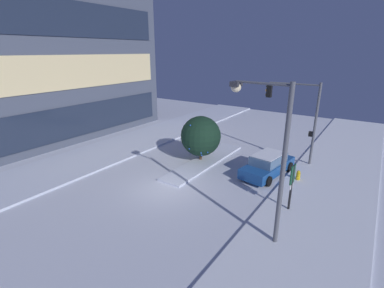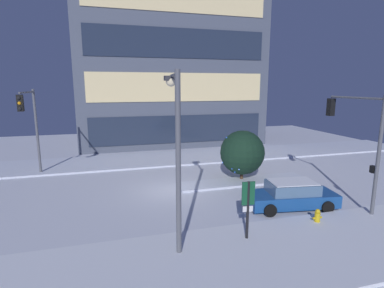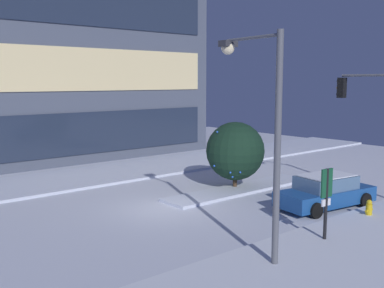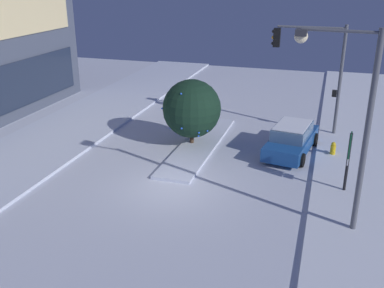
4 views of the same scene
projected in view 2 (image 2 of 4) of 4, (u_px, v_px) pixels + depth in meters
The scene contains 11 objects.
ground at pixel (173, 191), 18.81m from camera, with size 52.00×52.00×0.00m, color silver.
curb_strip_near at pixel (220, 263), 11.05m from camera, with size 52.00×5.20×0.14m, color silver.
curb_strip_far at pixel (153, 160), 26.54m from camera, with size 52.00×5.20×0.14m, color silver.
median_strip at pixel (243, 182), 20.44m from camera, with size 9.00×1.80×0.14m, color silver.
car_near at pixel (292, 195), 16.05m from camera, with size 4.93×2.52×1.49m.
traffic_light_corner_far_left at pixel (30, 118), 20.24m from camera, with size 0.32×4.04×6.24m.
traffic_light_corner_near_right at pixel (357, 131), 15.72m from camera, with size 0.32×3.89×6.04m.
street_lamp_arched at pixel (176, 134), 11.53m from camera, with size 0.65×2.68×7.02m.
fire_hydrant at pixel (317, 217), 14.21m from camera, with size 0.48×0.26×0.76m.
parking_info_sign at pixel (248, 204), 12.42m from camera, with size 0.55×0.12×2.62m.
decorated_tree_median at pixel (242, 153), 20.48m from camera, with size 3.01×3.05×3.51m.
Camera 2 is at (-3.74, -17.56, 6.43)m, focal length 28.18 mm.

